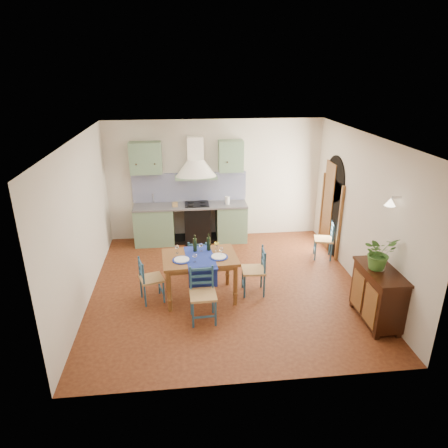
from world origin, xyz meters
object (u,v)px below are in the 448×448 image
Objects in this scene: dining_table at (200,261)px; chair_near at (203,294)px; sideboard at (378,294)px; potted_plant at (379,253)px.

dining_table is 1.49× the size of chair_near.
chair_near is 0.86× the size of sideboard.
dining_table is at bearing 159.62° from sideboard.
potted_plant reaches higher than chair_near.
potted_plant is at bearing -19.46° from dining_table.
sideboard is 1.93× the size of potted_plant.
potted_plant is at bearing 124.49° from sideboard.
dining_table reaches higher than sideboard.
sideboard reaches higher than chair_near.
dining_table is 2.47× the size of potted_plant.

